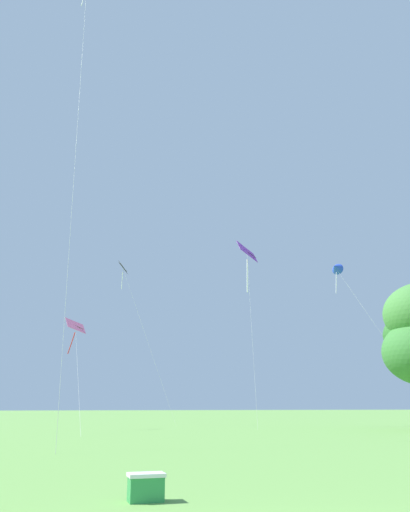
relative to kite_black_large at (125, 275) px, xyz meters
name	(u,v)px	position (x,y,z in m)	size (l,w,h in m)	color
kite_black_large	(125,275)	(0.00, 0.00, 0.00)	(4.49, 5.74, 14.23)	black
kite_purple_streamer	(247,261)	(9.39, -6.31, 0.43)	(2.76, 6.56, 15.13)	purple
kite_blue_delta	(336,268)	(14.67, -11.49, -1.09)	(3.72, 7.11, 12.31)	blue
kite_pink_low	(75,331)	(-4.41, -7.71, -6.23)	(1.53, 10.03, 7.59)	pink
picnic_cooler	(146,487)	(-4.59, -36.48, -12.64)	(0.60, 0.40, 0.44)	#2D8C47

